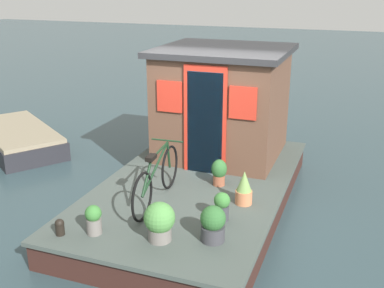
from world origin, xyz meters
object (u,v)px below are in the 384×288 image
(dinghy_boat, at_px, (18,138))
(mooring_bollard, at_px, (60,226))
(potted_plant_mint, at_px, (244,188))
(potted_plant_thyme, at_px, (213,224))
(houseboat_cabin, at_px, (223,102))
(potted_plant_succulent, at_px, (94,219))
(potted_plant_rosemary, at_px, (160,221))
(bicycle, at_px, (157,178))
(potted_plant_sage, at_px, (222,206))
(potted_plant_lavender, at_px, (219,172))

(dinghy_boat, bearing_deg, mooring_bollard, -134.16)
(potted_plant_mint, bearing_deg, dinghy_boat, 72.03)
(potted_plant_thyme, relative_size, dinghy_boat, 0.15)
(mooring_bollard, bearing_deg, dinghy_boat, 45.84)
(houseboat_cabin, distance_m, potted_plant_thyme, 3.22)
(potted_plant_succulent, bearing_deg, potted_plant_rosemary, -80.42)
(potted_plant_rosemary, relative_size, dinghy_boat, 0.17)
(bicycle, height_order, dinghy_boat, bicycle)
(potted_plant_sage, bearing_deg, potted_plant_mint, -14.61)
(houseboat_cabin, height_order, potted_plant_mint, houseboat_cabin)
(dinghy_boat, bearing_deg, potted_plant_rosemary, -123.16)
(houseboat_cabin, distance_m, potted_plant_lavender, 1.64)
(potted_plant_sage, xyz_separation_m, dinghy_boat, (2.37, 5.37, -0.42))
(potted_plant_succulent, height_order, mooring_bollard, potted_plant_succulent)
(houseboat_cabin, xyz_separation_m, mooring_bollard, (-3.56, 1.05, -0.87))
(potted_plant_thyme, bearing_deg, bicycle, 56.17)
(potted_plant_lavender, xyz_separation_m, mooring_bollard, (-2.16, 1.43, -0.11))
(potted_plant_succulent, xyz_separation_m, potted_plant_rosemary, (0.14, -0.85, 0.06))
(potted_plant_lavender, distance_m, potted_plant_sage, 1.14)
(potted_plant_rosemary, bearing_deg, potted_plant_thyme, -70.25)
(potted_plant_mint, height_order, mooring_bollard, potted_plant_mint)
(potted_plant_mint, relative_size, potted_plant_thyme, 1.08)
(houseboat_cabin, bearing_deg, potted_plant_thyme, -165.08)
(potted_plant_mint, relative_size, dinghy_boat, 0.17)
(potted_plant_succulent, height_order, dinghy_boat, potted_plant_succulent)
(potted_plant_lavender, bearing_deg, mooring_bollard, 146.45)
(bicycle, height_order, potted_plant_sage, bicycle)
(bicycle, xyz_separation_m, potted_plant_lavender, (0.90, -0.65, -0.15))
(potted_plant_sage, relative_size, mooring_bollard, 1.84)
(houseboat_cabin, relative_size, dinghy_boat, 0.74)
(potted_plant_thyme, bearing_deg, potted_plant_lavender, 14.64)
(bicycle, bearing_deg, potted_plant_sage, -100.12)
(potted_plant_sage, xyz_separation_m, mooring_bollard, (-1.08, 1.81, -0.10))
(potted_plant_mint, xyz_separation_m, dinghy_boat, (1.79, 5.52, -0.45))
(potted_plant_thyme, bearing_deg, potted_plant_rosemary, 109.75)
(potted_plant_rosemary, xyz_separation_m, dinghy_boat, (3.13, 4.80, -0.48))
(potted_plant_thyme, relative_size, mooring_bollard, 2.13)
(houseboat_cabin, xyz_separation_m, potted_plant_rosemary, (-3.24, -0.19, -0.72))
(potted_plant_lavender, bearing_deg, dinghy_boat, 75.48)
(potted_plant_lavender, distance_m, potted_plant_mint, 0.72)
(potted_plant_mint, distance_m, potted_plant_rosemary, 1.53)
(potted_plant_lavender, height_order, potted_plant_thyme, potted_plant_thyme)
(potted_plant_sage, distance_m, mooring_bollard, 2.11)
(potted_plant_succulent, distance_m, dinghy_boat, 5.15)
(potted_plant_succulent, relative_size, potted_plant_lavender, 0.92)
(potted_plant_succulent, height_order, potted_plant_sage, potted_plant_sage)
(potted_plant_rosemary, bearing_deg, potted_plant_mint, -28.22)
(potted_plant_lavender, xyz_separation_m, potted_plant_mint, (-0.50, -0.53, 0.01))
(mooring_bollard, bearing_deg, potted_plant_rosemary, -75.48)
(houseboat_cabin, relative_size, potted_plant_succulent, 5.79)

